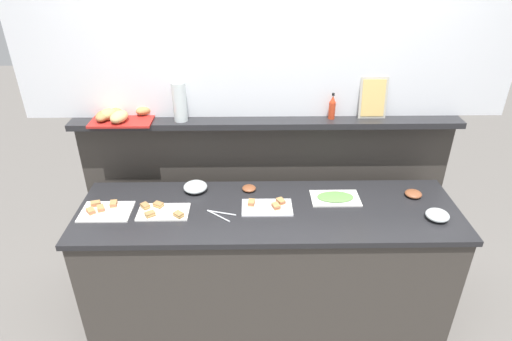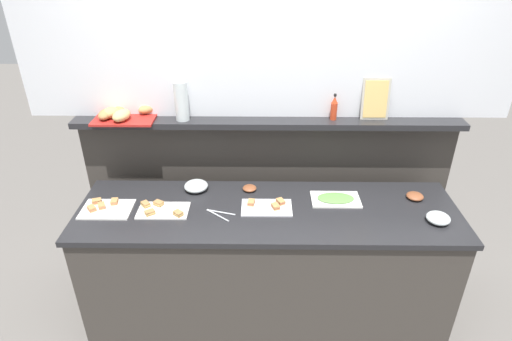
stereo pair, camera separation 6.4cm
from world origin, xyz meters
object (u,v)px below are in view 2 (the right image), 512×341
(sandwich_platter_front, at_px, (162,210))
(glass_bowl_medium, at_px, (196,186))
(glass_bowl_large, at_px, (438,218))
(condiment_bowl_cream, at_px, (415,196))
(bread_basket, at_px, (123,114))
(framed_picture, at_px, (376,99))
(water_carafe, at_px, (181,101))
(sandwich_platter_side, at_px, (267,207))
(cold_cuts_platter, at_px, (336,199))
(sandwich_platter_rear, at_px, (106,208))
(condiment_bowl_red, at_px, (250,188))
(serving_tongs, at_px, (219,214))
(hot_sauce_bottle, at_px, (334,108))

(sandwich_platter_front, relative_size, glass_bowl_medium, 1.98)
(glass_bowl_large, distance_m, condiment_bowl_cream, 0.26)
(bread_basket, bearing_deg, framed_picture, 1.14)
(condiment_bowl_cream, height_order, framed_picture, framed_picture)
(glass_bowl_medium, xyz_separation_m, water_carafe, (-0.09, 0.22, 0.51))
(sandwich_platter_side, height_order, cold_cuts_platter, sandwich_platter_side)
(sandwich_platter_rear, xyz_separation_m, condiment_bowl_cream, (1.95, 0.15, 0.01))
(cold_cuts_platter, distance_m, condiment_bowl_red, 0.57)
(serving_tongs, relative_size, bread_basket, 0.43)
(glass_bowl_medium, relative_size, condiment_bowl_red, 1.72)
(condiment_bowl_red, bearing_deg, sandwich_platter_side, -61.07)
(glass_bowl_large, distance_m, bread_basket, 2.08)
(water_carafe, bearing_deg, condiment_bowl_cream, -11.49)
(sandwich_platter_rear, bearing_deg, framed_picture, 16.04)
(water_carafe, bearing_deg, glass_bowl_large, -19.69)
(serving_tongs, bearing_deg, glass_bowl_large, -2.71)
(sandwich_platter_front, xyz_separation_m, condiment_bowl_cream, (1.60, 0.16, 0.01))
(glass_bowl_medium, height_order, serving_tongs, glass_bowl_medium)
(serving_tongs, xyz_separation_m, framed_picture, (1.00, 0.54, 0.54))
(glass_bowl_large, bearing_deg, bread_basket, 163.92)
(sandwich_platter_front, relative_size, hot_sauce_bottle, 1.76)
(condiment_bowl_cream, xyz_separation_m, serving_tongs, (-1.24, -0.19, -0.01))
(sandwich_platter_side, relative_size, glass_bowl_medium, 1.99)
(sandwich_platter_rear, distance_m, condiment_bowl_red, 0.92)
(condiment_bowl_cream, xyz_separation_m, bread_basket, (-1.90, 0.31, 0.43))
(condiment_bowl_cream, bearing_deg, serving_tongs, -171.23)
(bread_basket, bearing_deg, sandwich_platter_front, -57.11)
(serving_tongs, xyz_separation_m, bread_basket, (-0.66, 0.50, 0.44))
(sandwich_platter_rear, distance_m, framed_picture, 1.85)
(glass_bowl_large, bearing_deg, condiment_bowl_red, 162.99)
(sandwich_platter_rear, xyz_separation_m, water_carafe, (0.44, 0.45, 0.53))
(sandwich_platter_rear, xyz_separation_m, serving_tongs, (0.70, -0.05, -0.00))
(sandwich_platter_rear, bearing_deg, glass_bowl_large, -3.08)
(sandwich_platter_rear, height_order, sandwich_platter_front, same)
(glass_bowl_large, height_order, framed_picture, framed_picture)
(cold_cuts_platter, bearing_deg, framed_picture, 54.10)
(sandwich_platter_rear, distance_m, hot_sauce_bottle, 1.59)
(sandwich_platter_rear, distance_m, water_carafe, 0.83)
(framed_picture, bearing_deg, condiment_bowl_cream, -54.76)
(glass_bowl_medium, distance_m, condiment_bowl_red, 0.35)
(sandwich_platter_side, bearing_deg, sandwich_platter_rear, -178.45)
(sandwich_platter_front, distance_m, condiment_bowl_cream, 1.61)
(framed_picture, height_order, water_carafe, framed_picture)
(serving_tongs, bearing_deg, bread_basket, 142.63)
(sandwich_platter_front, height_order, glass_bowl_large, glass_bowl_large)
(framed_picture, bearing_deg, cold_cuts_platter, -125.90)
(condiment_bowl_cream, xyz_separation_m, hot_sauce_bottle, (-0.51, 0.32, 0.47))
(sandwich_platter_side, bearing_deg, condiment_bowl_cream, 7.11)
(sandwich_platter_front, distance_m, glass_bowl_medium, 0.31)
(sandwich_platter_front, height_order, cold_cuts_platter, sandwich_platter_front)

